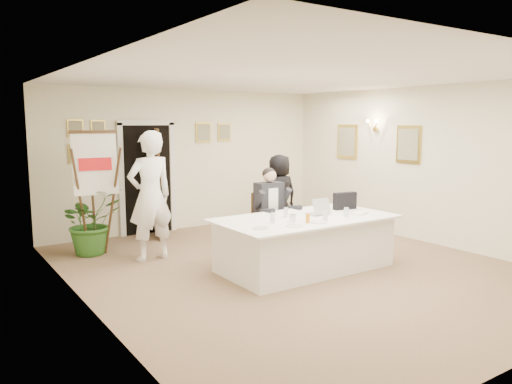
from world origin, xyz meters
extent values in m
plane|color=brown|center=(0.00, 0.00, 0.00)|extent=(7.00, 7.00, 0.00)
cube|color=white|center=(0.00, 0.00, 2.80)|extent=(6.00, 7.00, 0.02)
cube|color=#F1EDCC|center=(0.00, 3.50, 1.40)|extent=(6.00, 0.10, 2.80)
cube|color=#F1EDCC|center=(-3.00, 0.00, 1.40)|extent=(0.10, 7.00, 2.80)
cube|color=#F1EDCC|center=(3.00, 0.00, 1.40)|extent=(0.10, 7.00, 2.80)
cube|color=black|center=(-0.90, 3.47, 1.05)|extent=(0.92, 0.06, 2.10)
cube|color=white|center=(-1.42, 3.44, 1.05)|extent=(0.10, 0.06, 2.20)
cube|color=white|center=(-0.38, 3.44, 1.05)|extent=(0.10, 0.06, 2.20)
cube|color=#301F0F|center=(-0.85, 3.05, 1.03)|extent=(0.33, 0.81, 2.02)
cube|color=white|center=(0.11, -0.11, 0.38)|extent=(2.46, 1.23, 0.75)
cube|color=white|center=(0.11, -0.11, 0.76)|extent=(2.64, 1.41, 0.03)
cube|color=white|center=(-2.22, 2.24, 1.50)|extent=(0.71, 0.28, 0.97)
imported|color=white|center=(-1.59, 1.60, 1.02)|extent=(0.79, 0.56, 2.03)
imported|color=black|center=(1.21, 2.00, 0.77)|extent=(0.78, 0.54, 1.55)
imported|color=#2C6120|center=(-2.27, 2.50, 0.54)|extent=(1.16, 1.07, 1.08)
cube|color=black|center=(1.07, 0.06, 0.91)|extent=(0.40, 0.17, 0.27)
cube|color=white|center=(0.95, -0.37, 0.79)|extent=(0.31, 0.26, 0.03)
cylinder|color=white|center=(-0.87, -0.40, 0.78)|extent=(0.27, 0.27, 0.01)
cylinder|color=white|center=(-0.42, -0.53, 0.78)|extent=(0.28, 0.28, 0.01)
cylinder|color=white|center=(0.01, -0.53, 0.78)|extent=(0.26, 0.26, 0.01)
cylinder|color=silver|center=(-0.53, -0.17, 0.84)|extent=(0.07, 0.07, 0.14)
cylinder|color=silver|center=(0.18, -0.47, 0.84)|extent=(0.08, 0.08, 0.14)
cylinder|color=silver|center=(0.63, -0.43, 0.84)|extent=(0.08, 0.08, 0.14)
cylinder|color=silver|center=(-0.12, 0.06, 0.84)|extent=(0.08, 0.08, 0.14)
cylinder|color=orange|center=(-0.13, -0.46, 0.84)|extent=(0.07, 0.07, 0.13)
cylinder|color=silver|center=(-0.26, -0.28, 0.83)|extent=(0.10, 0.10, 0.11)
camera|label=1|loc=(-4.51, -5.68, 2.16)|focal=35.00mm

